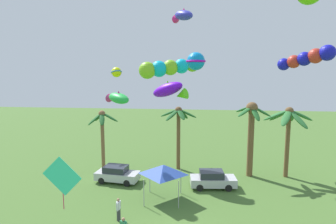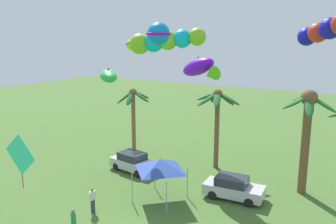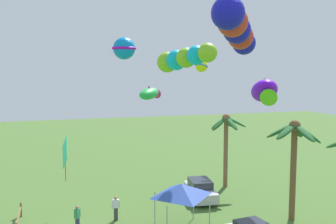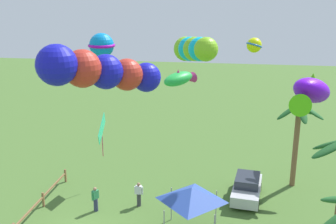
{
  "view_description": "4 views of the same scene",
  "coord_description": "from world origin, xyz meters",
  "px_view_note": "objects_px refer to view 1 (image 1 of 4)",
  "views": [
    {
      "loc": [
        1.09,
        -15.59,
        10.07
      ],
      "look_at": [
        -1.18,
        5.17,
        7.09
      ],
      "focal_mm": 30.87,
      "sensor_mm": 36.0,
      "label": 1
    },
    {
      "loc": [
        10.01,
        -11.89,
        10.46
      ],
      "look_at": [
        0.23,
        3.8,
        6.51
      ],
      "focal_mm": 37.2,
      "sensor_mm": 36.0,
      "label": 2
    },
    {
      "loc": [
        18.97,
        -1.44,
        9.44
      ],
      "look_at": [
        -1.74,
        5.04,
        7.19
      ],
      "focal_mm": 39.95,
      "sensor_mm": 36.0,
      "label": 3
    },
    {
      "loc": [
        17.73,
        7.55,
        12.77
      ],
      "look_at": [
        -1.6,
        4.55,
        7.02
      ],
      "focal_mm": 42.79,
      "sensor_mm": 36.0,
      "label": 4
    }
  ],
  "objects_px": {
    "parked_car_1": "(213,179)",
    "kite_tube_2": "(307,58)",
    "palm_tree_3": "(251,125)",
    "festival_tent": "(163,169)",
    "spectator_1": "(119,209)",
    "kite_ball_0": "(196,61)",
    "palm_tree_0": "(103,126)",
    "kite_fish_8": "(183,16)",
    "palm_tree_2": "(178,122)",
    "kite_fish_6": "(118,98)",
    "kite_diamond_4": "(62,177)",
    "kite_fish_5": "(170,90)",
    "parked_car_0": "(117,174)",
    "palm_tree_1": "(288,122)",
    "kite_tube_1": "(167,68)",
    "kite_ball_7": "(116,72)"
  },
  "relations": [
    {
      "from": "palm_tree_3",
      "to": "festival_tent",
      "type": "xyz_separation_m",
      "value": [
        -7.63,
        -6.14,
        -2.57
      ]
    },
    {
      "from": "palm_tree_1",
      "to": "kite_fish_5",
      "type": "xyz_separation_m",
      "value": [
        -11.12,
        -0.66,
        2.98
      ]
    },
    {
      "from": "palm_tree_3",
      "to": "palm_tree_0",
      "type": "bearing_deg",
      "value": 178.98
    },
    {
      "from": "kite_fish_6",
      "to": "festival_tent",
      "type": "bearing_deg",
      "value": 18.87
    },
    {
      "from": "palm_tree_3",
      "to": "kite_ball_0",
      "type": "xyz_separation_m",
      "value": [
        -5.16,
        -9.98,
        5.61
      ]
    },
    {
      "from": "parked_car_0",
      "to": "kite_fish_5",
      "type": "relative_size",
      "value": 1.02
    },
    {
      "from": "palm_tree_0",
      "to": "kite_diamond_4",
      "type": "height_order",
      "value": "palm_tree_0"
    },
    {
      "from": "kite_fish_6",
      "to": "kite_tube_2",
      "type": "bearing_deg",
      "value": -2.13
    },
    {
      "from": "kite_ball_0",
      "to": "kite_tube_2",
      "type": "relative_size",
      "value": 0.47
    },
    {
      "from": "kite_ball_7",
      "to": "spectator_1",
      "type": "bearing_deg",
      "value": -74.46
    },
    {
      "from": "parked_car_1",
      "to": "kite_ball_7",
      "type": "xyz_separation_m",
      "value": [
        -8.4,
        0.28,
        9.21
      ]
    },
    {
      "from": "parked_car_0",
      "to": "kite_fish_5",
      "type": "bearing_deg",
      "value": 28.05
    },
    {
      "from": "kite_diamond_4",
      "to": "kite_fish_5",
      "type": "relative_size",
      "value": 0.77
    },
    {
      "from": "festival_tent",
      "to": "kite_fish_6",
      "type": "height_order",
      "value": "kite_fish_6"
    },
    {
      "from": "kite_fish_8",
      "to": "kite_tube_1",
      "type": "bearing_deg",
      "value": 163.54
    },
    {
      "from": "palm_tree_1",
      "to": "kite_tube_1",
      "type": "relative_size",
      "value": 1.54
    },
    {
      "from": "kite_tube_2",
      "to": "palm_tree_0",
      "type": "bearing_deg",
      "value": 154.41
    },
    {
      "from": "palm_tree_2",
      "to": "kite_fish_6",
      "type": "xyz_separation_m",
      "value": [
        -3.79,
        -8.47,
        3.15
      ]
    },
    {
      "from": "palm_tree_0",
      "to": "kite_ball_0",
      "type": "height_order",
      "value": "kite_ball_0"
    },
    {
      "from": "festival_tent",
      "to": "kite_tube_2",
      "type": "xyz_separation_m",
      "value": [
        9.63,
        -1.56,
        8.43
      ]
    },
    {
      "from": "palm_tree_1",
      "to": "kite_tube_1",
      "type": "distance_m",
      "value": 13.36
    },
    {
      "from": "parked_car_0",
      "to": "kite_fish_6",
      "type": "relative_size",
      "value": 1.75
    },
    {
      "from": "kite_tube_1",
      "to": "kite_fish_5",
      "type": "relative_size",
      "value": 1.09
    },
    {
      "from": "palm_tree_0",
      "to": "kite_fish_6",
      "type": "bearing_deg",
      "value": -62.99
    },
    {
      "from": "kite_diamond_4",
      "to": "kite_fish_5",
      "type": "height_order",
      "value": "kite_fish_5"
    },
    {
      "from": "kite_tube_2",
      "to": "kite_tube_1",
      "type": "bearing_deg",
      "value": 170.48
    },
    {
      "from": "kite_ball_0",
      "to": "kite_fish_8",
      "type": "distance_m",
      "value": 4.91
    },
    {
      "from": "palm_tree_2",
      "to": "kite_fish_5",
      "type": "distance_m",
      "value": 3.83
    },
    {
      "from": "parked_car_1",
      "to": "kite_tube_2",
      "type": "bearing_deg",
      "value": -37.58
    },
    {
      "from": "palm_tree_0",
      "to": "parked_car_1",
      "type": "bearing_deg",
      "value": -18.2
    },
    {
      "from": "kite_tube_1",
      "to": "kite_fish_6",
      "type": "xyz_separation_m",
      "value": [
        -3.52,
        -1.08,
        -2.18
      ]
    },
    {
      "from": "palm_tree_3",
      "to": "parked_car_1",
      "type": "xyz_separation_m",
      "value": [
        -3.67,
        -3.35,
        -4.29
      ]
    },
    {
      "from": "kite_tube_2",
      "to": "kite_fish_5",
      "type": "xyz_separation_m",
      "value": [
        -9.73,
        7.17,
        -2.61
      ]
    },
    {
      "from": "spectator_1",
      "to": "kite_ball_0",
      "type": "distance_m",
      "value": 11.07
    },
    {
      "from": "kite_tube_1",
      "to": "kite_fish_6",
      "type": "bearing_deg",
      "value": -162.86
    },
    {
      "from": "kite_diamond_4",
      "to": "kite_ball_7",
      "type": "distance_m",
      "value": 11.24
    },
    {
      "from": "palm_tree_2",
      "to": "kite_tube_1",
      "type": "xyz_separation_m",
      "value": [
        -0.27,
        -7.39,
        5.32
      ]
    },
    {
      "from": "spectator_1",
      "to": "kite_ball_0",
      "type": "bearing_deg",
      "value": -3.36
    },
    {
      "from": "kite_tube_2",
      "to": "kite_fish_5",
      "type": "distance_m",
      "value": 12.36
    },
    {
      "from": "kite_diamond_4",
      "to": "palm_tree_0",
      "type": "bearing_deg",
      "value": 99.09
    },
    {
      "from": "palm_tree_3",
      "to": "palm_tree_1",
      "type": "bearing_deg",
      "value": 2.0
    },
    {
      "from": "kite_fish_6",
      "to": "palm_tree_1",
      "type": "bearing_deg",
      "value": 27.35
    },
    {
      "from": "palm_tree_0",
      "to": "spectator_1",
      "type": "xyz_separation_m",
      "value": [
        4.4,
        -9.95,
        -3.75
      ]
    },
    {
      "from": "palm_tree_0",
      "to": "kite_fish_8",
      "type": "relative_size",
      "value": 2.75
    },
    {
      "from": "kite_fish_6",
      "to": "kite_ball_7",
      "type": "relative_size",
      "value": 1.78
    },
    {
      "from": "palm_tree_2",
      "to": "kite_fish_6",
      "type": "distance_m",
      "value": 9.8
    },
    {
      "from": "palm_tree_1",
      "to": "kite_tube_1",
      "type": "bearing_deg",
      "value": -149.64
    },
    {
      "from": "palm_tree_1",
      "to": "kite_fish_8",
      "type": "relative_size",
      "value": 3.03
    },
    {
      "from": "palm_tree_1",
      "to": "palm_tree_3",
      "type": "distance_m",
      "value": 3.41
    },
    {
      "from": "palm_tree_3",
      "to": "kite_fish_5",
      "type": "xyz_separation_m",
      "value": [
        -7.73,
        -0.54,
        3.24
      ]
    }
  ]
}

